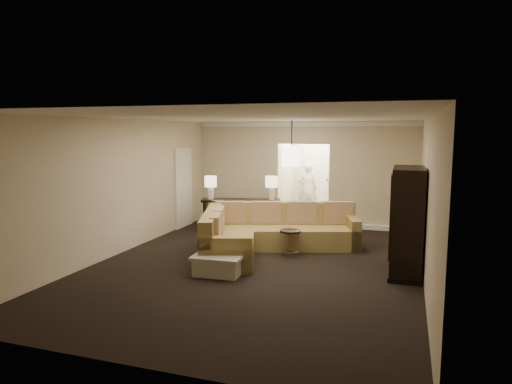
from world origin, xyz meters
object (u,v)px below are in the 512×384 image
(coffee_table, at_px, (221,263))
(armoire, at_px, (407,223))
(drink_table, at_px, (290,237))
(sectional_sofa, at_px, (266,233))
(console_table, at_px, (241,211))
(person, at_px, (308,186))

(coffee_table, relative_size, armoire, 0.49)
(armoire, relative_size, drink_table, 3.56)
(armoire, bearing_deg, sectional_sofa, 166.47)
(coffee_table, relative_size, drink_table, 1.74)
(console_table, xyz_separation_m, drink_table, (1.84, -2.10, -0.08))
(console_table, height_order, armoire, armoire)
(sectional_sofa, height_order, coffee_table, sectional_sofa)
(sectional_sofa, relative_size, person, 1.93)
(armoire, relative_size, person, 1.08)
(armoire, distance_m, drink_table, 2.36)
(coffee_table, xyz_separation_m, armoire, (3.17, 0.99, 0.73))
(person, bearing_deg, sectional_sofa, 73.67)
(sectional_sofa, xyz_separation_m, armoire, (2.83, -0.68, 0.53))
(sectional_sofa, bearing_deg, armoire, -31.31)
(person, bearing_deg, drink_table, 80.72)
(armoire, bearing_deg, coffee_table, -162.59)
(console_table, distance_m, drink_table, 2.79)
(console_table, height_order, person, person)
(coffee_table, xyz_separation_m, console_table, (-0.92, 3.57, 0.29))
(coffee_table, distance_m, person, 6.16)
(coffee_table, height_order, drink_table, drink_table)
(console_table, height_order, drink_table, console_table)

